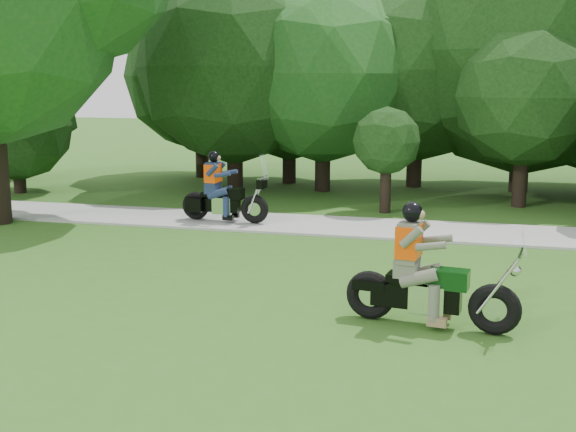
# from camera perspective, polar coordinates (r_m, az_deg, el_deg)

# --- Properties ---
(ground) EXTENTS (100.00, 100.00, 0.00)m
(ground) POSITION_cam_1_polar(r_m,az_deg,el_deg) (8.96, 10.26, -11.85)
(ground) COLOR #335F1B
(ground) RESTS_ON ground
(walkway) EXTENTS (60.00, 2.20, 0.06)m
(walkway) POSITION_cam_1_polar(r_m,az_deg,el_deg) (16.62, 12.32, -1.22)
(walkway) COLOR #9E9E99
(walkway) RESTS_ON ground
(chopper_motorcycle) EXTENTS (2.46, 0.79, 1.76)m
(chopper_motorcycle) POSITION_cam_1_polar(r_m,az_deg,el_deg) (10.26, 10.58, -5.06)
(chopper_motorcycle) COLOR black
(chopper_motorcycle) RESTS_ON ground
(touring_motorcycle) EXTENTS (2.21, 0.71, 1.69)m
(touring_motorcycle) POSITION_cam_1_polar(r_m,az_deg,el_deg) (17.25, -5.46, 1.59)
(touring_motorcycle) COLOR black
(touring_motorcycle) RESTS_ON walkway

